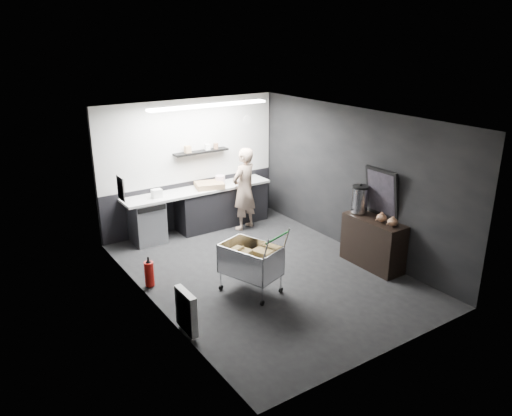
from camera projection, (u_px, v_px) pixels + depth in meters
floor at (265, 273)px, 8.68m from camera, size 5.50×5.50×0.00m
ceiling at (266, 118)px, 7.77m from camera, size 5.50×5.50×0.00m
wall_back at (190, 164)px, 10.38m from camera, size 5.50×0.00×5.50m
wall_front at (394, 260)px, 6.07m from camera, size 5.50×0.00×5.50m
wall_left at (151, 224)px, 7.18m from camera, size 0.00×5.50×5.50m
wall_right at (354, 180)px, 9.27m from camera, size 0.00×5.50×5.50m
kitchen_wall_panel at (190, 141)px, 10.19m from camera, size 3.95×0.02×1.70m
dado_panel at (192, 203)px, 10.65m from camera, size 3.95×0.02×1.00m
floating_shelf at (201, 152)px, 10.29m from camera, size 1.20×0.22×0.04m
wall_clock at (247, 120)px, 10.82m from camera, size 0.20×0.03×0.20m
poster at (121, 188)px, 8.14m from camera, size 0.02×0.30×0.40m
poster_red_band at (120, 184)px, 8.12m from camera, size 0.02×0.22×0.10m
radiator at (186, 311)px, 6.84m from camera, size 0.10×0.50×0.60m
ceiling_strip at (209, 106)px, 9.23m from camera, size 2.40×0.20×0.04m
prep_counter at (205, 208)px, 10.49m from camera, size 3.20×0.61×0.90m
person at (244, 189)px, 10.36m from camera, size 0.73×0.59×1.74m
shopping_cart at (250, 262)px, 7.90m from camera, size 0.89×1.17×1.09m
sideboard at (373, 236)px, 8.80m from camera, size 0.50×1.18×1.76m
fire_extinguisher at (149, 273)px, 8.13m from camera, size 0.16×0.16×0.51m
cardboard_box at (209, 185)px, 10.33m from camera, size 0.66×0.57×0.11m
pink_tub at (220, 180)px, 10.51m from camera, size 0.20×0.20×0.20m
white_container at (157, 193)px, 9.72m from camera, size 0.19×0.15×0.17m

